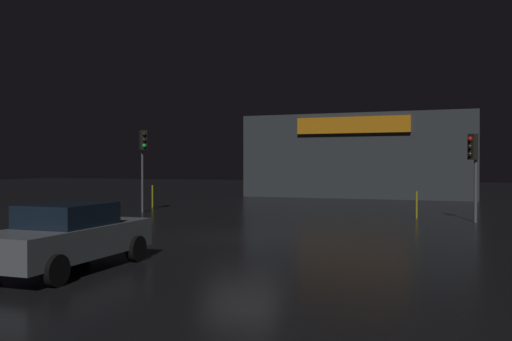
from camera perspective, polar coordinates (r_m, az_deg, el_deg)
name	(u,v)px	position (r m, az deg, el deg)	size (l,w,h in m)	color
ground_plane	(241,237)	(18.01, -1.56, -6.93)	(120.00, 120.00, 0.00)	black
store_building	(364,157)	(42.96, 11.22, 1.43)	(16.14, 10.22, 5.93)	#33383D
traffic_signal_opposite	(143,149)	(27.39, -11.70, 2.21)	(0.43, 0.41, 4.04)	#595B60
traffic_signal_cross_left	(473,158)	(23.88, 21.75, 1.23)	(0.42, 0.42, 3.61)	#595B60
car_near	(69,236)	(12.99, -18.98, -6.51)	(1.94, 4.43, 1.50)	slate
bollard_kerb_a	(152,196)	(30.66, -10.76, -2.65)	(0.08, 0.08, 1.22)	gold
bollard_kerb_b	(417,205)	(25.12, 16.42, -3.44)	(0.08, 0.08, 1.19)	gold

